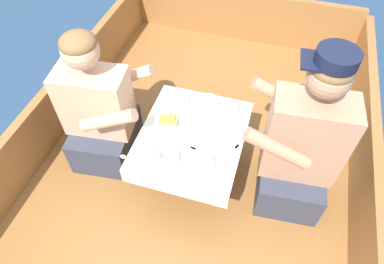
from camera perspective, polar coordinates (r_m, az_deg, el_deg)
The scene contains 22 objects.
ground_plane at distance 2.49m, azimuth 0.01°, elevation -10.35°, with size 60.00×60.00×0.00m, color navy.
boat_deck at distance 2.37m, azimuth 0.02°, elevation -8.68°, with size 2.08×3.23×0.28m, color brown.
gunwale_port at distance 2.48m, azimuth -22.99°, elevation 1.85°, with size 0.06×3.23×0.39m, color #936033.
gunwale_starboard at distance 2.17m, azimuth 26.97°, elevation -9.76°, with size 0.06×3.23×0.39m, color #936033.
bow_coaming at distance 3.25m, azimuth 8.58°, elevation 18.59°, with size 1.96×0.06×0.45m, color #936033.
cockpit_table at distance 1.97m, azimuth -0.00°, elevation -1.28°, with size 0.58×0.68×0.40m.
person_port at distance 2.15m, azimuth -15.10°, elevation 3.01°, with size 0.56×0.49×0.93m.
person_starboard at distance 1.93m, azimuth 17.54°, elevation -2.68°, with size 0.55×0.47×1.06m.
plate_sandwich at distance 1.98m, azimuth -4.00°, elevation 1.39°, with size 0.17×0.17×0.01m.
plate_bread at distance 1.92m, azimuth 4.95°, elevation -0.86°, with size 0.18×0.18×0.01m.
sandwich at distance 1.96m, azimuth -4.04°, elevation 1.92°, with size 0.12×0.09×0.05m.
bowl_port_near at distance 1.78m, azimuth 1.60°, elevation -5.44°, with size 0.13×0.13×0.04m.
bowl_starboard_near at distance 2.10m, azimuth -2.28°, elevation 5.58°, with size 0.12×0.12×0.04m.
bowl_center_far at distance 2.08m, azimuth 2.66°, elevation 5.01°, with size 0.12×0.12×0.04m.
coffee_cup_port at distance 1.80m, azimuth -6.72°, elevation -4.43°, with size 0.11×0.08×0.07m.
coffee_cup_starboard at distance 2.03m, azimuth 6.81°, elevation 3.79°, with size 0.09×0.07×0.07m.
tin_can at distance 1.80m, azimuth -3.24°, elevation -4.33°, with size 0.07×0.07×0.05m.
utensil_fork_starboard at distance 1.85m, azimuth 1.57°, elevation -3.31°, with size 0.17×0.05×0.00m.
utensil_fork_port at distance 1.86m, azimuth 6.63°, elevation -3.43°, with size 0.08×0.17×0.00m.
utensil_spoon_starboard at distance 1.78m, azimuth -0.82°, elevation -6.61°, with size 0.12×0.14×0.01m.
utensil_knife_starboard at distance 2.00m, azimuth -0.58°, elevation 1.93°, with size 0.16×0.09×0.00m.
utensil_spoon_port at distance 1.85m, azimuth -10.30°, elevation -4.44°, with size 0.17×0.03×0.01m.
Camera 1 is at (0.36, -1.18, 2.16)m, focal length 32.00 mm.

